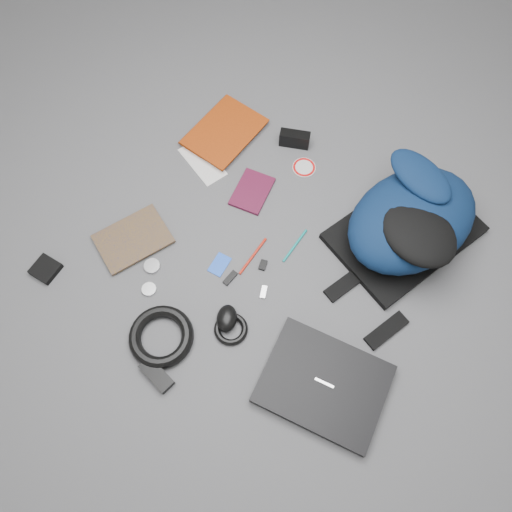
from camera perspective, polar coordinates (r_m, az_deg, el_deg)
The scene contains 22 objects.
ground at distance 1.70m, azimuth 0.00°, elevation -0.28°, with size 4.00×4.00×0.00m, color #4F4F51.
backpack at distance 1.72m, azimuth 17.39°, elevation 4.01°, with size 0.36×0.53×0.22m, color black, non-canonical shape.
laptop at distance 1.57m, azimuth 7.73°, elevation -14.29°, with size 0.36×0.28×0.04m, color black.
textbook_red at distance 2.01m, azimuth -6.13°, elevation 15.34°, with size 0.22×0.29×0.03m, color maroon.
comic_book at distance 1.82m, azimuth -15.06°, elevation 3.97°, with size 0.18×0.24×0.02m, color #97690A.
envelope at distance 1.90m, azimuth -6.13°, elevation 10.64°, with size 0.20×0.09×0.00m, color silver.
dvd_case at distance 1.82m, azimuth -0.45°, elevation 7.40°, with size 0.12×0.16×0.01m, color #3B0B1E.
compact_camera at distance 1.92m, azimuth 4.43°, elevation 13.19°, with size 0.11×0.04×0.06m, color black.
sticker_disc at distance 1.89m, azimuth 5.51°, elevation 10.05°, with size 0.09×0.09×0.00m, color silver.
pen_teal at distance 1.72m, azimuth 4.46°, elevation 1.19°, with size 0.01×0.01×0.15m, color #0E7F7C.
pen_red at distance 1.70m, azimuth -0.36°, elevation 0.00°, with size 0.01×0.01×0.16m, color #B21C0D.
id_badge at distance 1.69m, azimuth -4.19°, elevation -0.98°, with size 0.05×0.08×0.00m, color blue.
usb_black at distance 1.67m, azimuth -2.97°, elevation -2.52°, with size 0.02×0.06×0.01m, color black.
usb_silver at distance 1.65m, azimuth 0.87°, elevation -4.14°, with size 0.02×0.04×0.01m, color #B6B6B9.
key_fob at distance 1.68m, azimuth 0.80°, elevation -1.04°, with size 0.02×0.04×0.01m, color black.
mouse at distance 1.60m, azimuth -3.36°, elevation -7.12°, with size 0.07×0.09×0.05m, color black.
headphone_left at distance 1.72m, azimuth -11.79°, elevation -1.14°, with size 0.05×0.05×0.01m, color #ABABAD.
headphone_right at distance 1.69m, azimuth -12.12°, elevation -3.75°, with size 0.05×0.05×0.01m, color silver.
cable_coil at distance 1.60m, azimuth -2.88°, elevation -8.33°, with size 0.11×0.11×0.02m, color black.
power_brick at distance 1.59m, azimuth -11.29°, elevation -13.17°, with size 0.11×0.05×0.03m, color black.
power_cord_coil at distance 1.61m, azimuth -10.78°, elevation -9.04°, with size 0.21×0.21×0.04m, color black.
pouch at distance 1.81m, azimuth -22.91°, elevation -1.38°, with size 0.08×0.08×0.02m, color black.
Camera 1 is at (0.35, -0.60, 1.55)m, focal length 35.00 mm.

